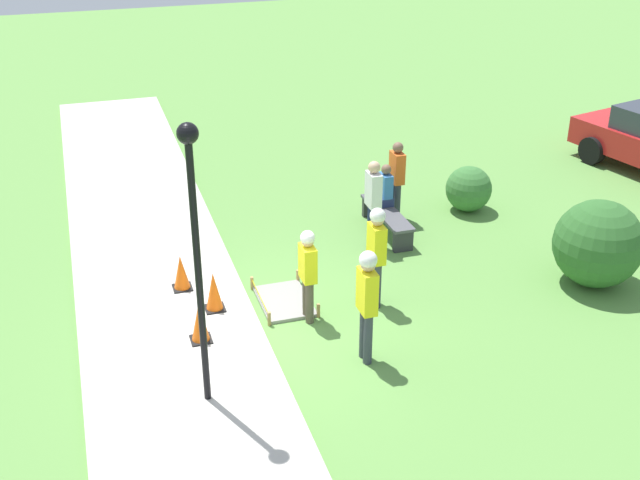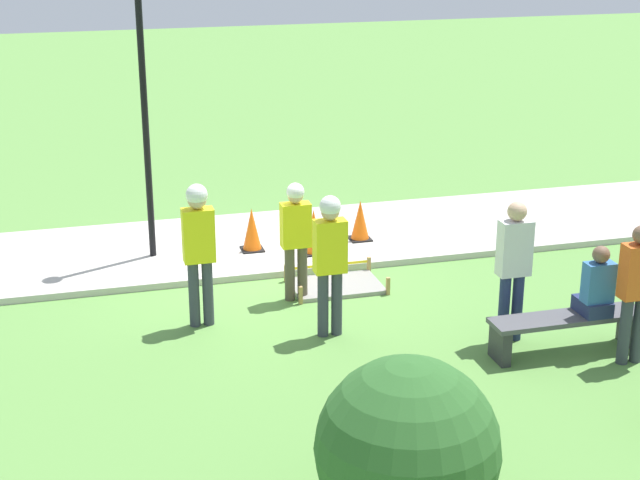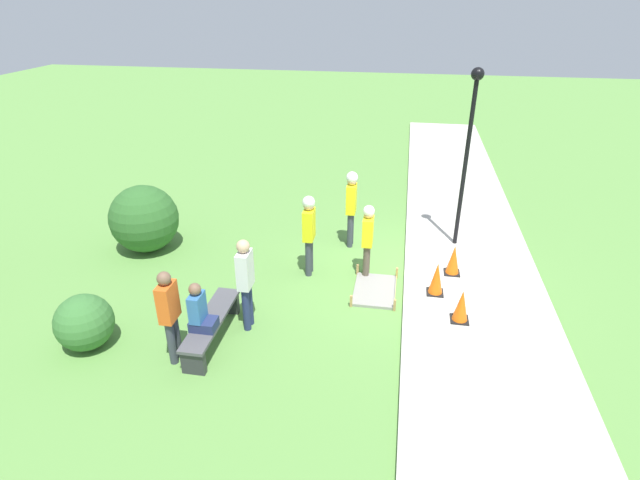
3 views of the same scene
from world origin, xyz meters
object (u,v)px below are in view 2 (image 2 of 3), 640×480
object	(u,v)px
bystander_in_gray_shirt	(514,263)
lamppost_near	(143,80)
traffic_cone_near_patch	(360,220)
worker_assistant	(296,232)
traffic_cone_far_patch	(314,232)
person_seated_on_bench	(596,288)
worker_trainee	(199,241)
worker_supervisor	(330,253)
traffic_cone_sidewalk_edge	(252,230)
bystander_in_orange_shirt	(636,286)
park_bench	(567,326)

from	to	relation	value
bystander_in_gray_shirt	lamppost_near	xyz separation A→B (m)	(4.00, -4.05, 1.75)
traffic_cone_near_patch	worker_assistant	size ratio (longest dim) A/B	0.39
traffic_cone_far_patch	person_seated_on_bench	bearing A→B (deg)	120.99
worker_assistant	bystander_in_gray_shirt	xyz separation A→B (m)	(-2.26, 2.01, 0.06)
worker_trainee	lamppost_near	world-z (taller)	lamppost_near
person_seated_on_bench	worker_supervisor	bearing A→B (deg)	-24.03
worker_assistant	worker_trainee	world-z (taller)	worker_trainee
traffic_cone_near_patch	worker_assistant	world-z (taller)	worker_assistant
traffic_cone_sidewalk_edge	bystander_in_gray_shirt	bearing A→B (deg)	122.67
worker_assistant	bystander_in_gray_shirt	world-z (taller)	bystander_in_gray_shirt
traffic_cone_far_patch	worker_supervisor	bearing A→B (deg)	79.17
worker_assistant	lamppost_near	world-z (taller)	lamppost_near
worker_supervisor	bystander_in_gray_shirt	size ratio (longest dim) A/B	1.02
traffic_cone_sidewalk_edge	worker_supervisor	xyz separation A→B (m)	(-0.36, 3.13, 0.68)
traffic_cone_far_patch	worker_supervisor	world-z (taller)	worker_supervisor
bystander_in_orange_shirt	bystander_in_gray_shirt	distance (m)	1.47
worker_assistant	worker_supervisor	bearing A→B (deg)	95.67
person_seated_on_bench	bystander_in_gray_shirt	bearing A→B (deg)	-34.34
worker_supervisor	bystander_in_orange_shirt	distance (m)	3.67
worker_trainee	bystander_in_orange_shirt	world-z (taller)	worker_trainee
traffic_cone_far_patch	person_seated_on_bench	world-z (taller)	person_seated_on_bench
lamppost_near	worker_assistant	bearing A→B (deg)	130.67
traffic_cone_far_patch	bystander_in_gray_shirt	bearing A→B (deg)	114.73
traffic_cone_far_patch	worker_supervisor	distance (m)	2.86
worker_supervisor	bystander_in_orange_shirt	size ratio (longest dim) A/B	1.07
bystander_in_orange_shirt	bystander_in_gray_shirt	world-z (taller)	bystander_in_gray_shirt
traffic_cone_sidewalk_edge	bystander_in_gray_shirt	world-z (taller)	bystander_in_gray_shirt
worker_assistant	bystander_in_orange_shirt	world-z (taller)	bystander_in_orange_shirt
park_bench	worker_supervisor	world-z (taller)	worker_supervisor
traffic_cone_sidewalk_edge	lamppost_near	size ratio (longest dim) A/B	0.16
worker_supervisor	worker_trainee	distance (m)	1.69
park_bench	lamppost_near	xyz separation A→B (m)	(4.51, -4.56, 2.44)
person_seated_on_bench	traffic_cone_far_patch	bearing A→B (deg)	-59.01
park_bench	person_seated_on_bench	world-z (taller)	person_seated_on_bench
traffic_cone_near_patch	bystander_in_gray_shirt	world-z (taller)	bystander_in_gray_shirt
traffic_cone_near_patch	bystander_in_orange_shirt	world-z (taller)	bystander_in_orange_shirt
person_seated_on_bench	traffic_cone_near_patch	bearing A→B (deg)	-70.88
traffic_cone_sidewalk_edge	bystander_in_orange_shirt	world-z (taller)	bystander_in_orange_shirt
bystander_in_orange_shirt	lamppost_near	distance (m)	7.38
traffic_cone_sidewalk_edge	person_seated_on_bench	size ratio (longest dim) A/B	0.76
person_seated_on_bench	worker_trainee	world-z (taller)	worker_trainee
worker_assistant	person_seated_on_bench	bearing A→B (deg)	140.12
worker_assistant	lamppost_near	size ratio (longest dim) A/B	0.40
traffic_cone_near_patch	park_bench	size ratio (longest dim) A/B	0.33
worker_trainee	park_bench	bearing A→B (deg)	154.24
traffic_cone_far_patch	bystander_in_gray_shirt	distance (m)	3.89
traffic_cone_sidewalk_edge	worker_trainee	world-z (taller)	worker_trainee
bystander_in_orange_shirt	traffic_cone_far_patch	bearing A→B (deg)	-58.56
lamppost_near	bystander_in_orange_shirt	bearing A→B (deg)	135.64
traffic_cone_near_patch	worker_trainee	bearing A→B (deg)	39.56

